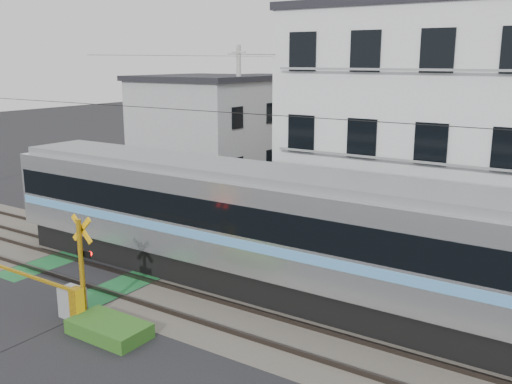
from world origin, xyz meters
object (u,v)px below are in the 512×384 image
Objects in this scene: pedestrian at (411,138)px; crossing_signal_far at (131,213)px; apartment_block at (432,125)px; crossing_signal_near at (73,295)px.

crossing_signal_far is at bearing 93.75° from pedestrian.
apartment_block is at bearing 118.42° from pedestrian.
pedestrian is (-2.77, 36.95, 0.08)m from crossing_signal_near.
apartment_block is (11.09, 5.84, 3.94)m from crossing_signal_far.
crossing_signal_far is 3.00× the size of pedestrian.
crossing_signal_near is at bearing 102.67° from pedestrian.
crossing_signal_near is 8.95m from crossing_signal_far.
pedestrian is at bearing 85.36° from crossing_signal_far.
crossing_signal_far reaches higher than pedestrian.
crossing_signal_far is 0.46× the size of apartment_block.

